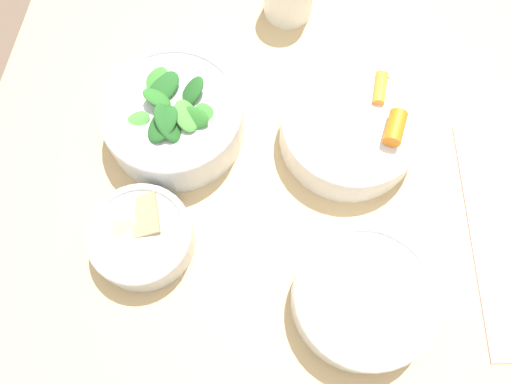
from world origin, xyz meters
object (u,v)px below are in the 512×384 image
(bowl_carrots, at_px, (350,129))
(ruler, at_px, (481,235))
(bowl_cookies, at_px, (141,237))
(bowl_greens, at_px, (173,118))
(bowl_beans_hotdog, at_px, (363,298))

(bowl_carrots, distance_m, ruler, 0.22)
(bowl_cookies, relative_size, ruler, 0.41)
(bowl_greens, relative_size, ruler, 0.59)
(ruler, bearing_deg, bowl_beans_hotdog, -54.40)
(bowl_greens, bearing_deg, bowl_beans_hotdog, 53.41)
(bowl_carrots, relative_size, bowl_beans_hotdog, 1.10)
(bowl_carrots, xyz_separation_m, ruler, (0.11, 0.18, -0.03))
(bowl_greens, distance_m, ruler, 0.43)
(bowl_beans_hotdog, xyz_separation_m, bowl_cookies, (-0.04, -0.28, -0.00))
(bowl_carrots, bearing_deg, bowl_greens, -84.92)
(bowl_greens, height_order, ruler, bowl_greens)
(bowl_cookies, distance_m, ruler, 0.44)
(bowl_cookies, bearing_deg, ruler, 99.58)
(bowl_beans_hotdog, distance_m, ruler, 0.19)
(bowl_cookies, bearing_deg, bowl_greens, 176.96)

